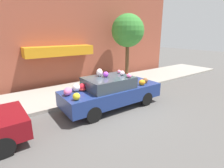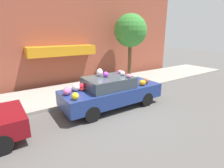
% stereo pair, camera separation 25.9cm
% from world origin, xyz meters
% --- Properties ---
extents(ground_plane, '(60.00, 60.00, 0.00)m').
position_xyz_m(ground_plane, '(0.00, 0.00, 0.00)').
color(ground_plane, '#565451').
extents(sidewalk_curb, '(24.00, 3.20, 0.14)m').
position_xyz_m(sidewalk_curb, '(0.00, 2.70, 0.07)').
color(sidewalk_curb, '#9E998E').
rests_on(sidewalk_curb, ground).
extents(building_facade, '(18.00, 1.20, 6.40)m').
position_xyz_m(building_facade, '(-0.03, 4.92, 3.14)').
color(building_facade, '#9E4C38').
rests_on(building_facade, ground).
extents(street_tree, '(2.16, 2.16, 4.27)m').
position_xyz_m(street_tree, '(3.69, 3.30, 3.31)').
color(street_tree, brown).
rests_on(street_tree, sidewalk_curb).
extents(fire_hydrant, '(0.20, 0.20, 0.70)m').
position_xyz_m(fire_hydrant, '(-0.91, 1.53, 0.49)').
color(fire_hydrant, gold).
rests_on(fire_hydrant, sidewalk_curb).
extents(art_car, '(4.45, 1.75, 1.71)m').
position_xyz_m(art_car, '(-0.05, 0.03, 0.74)').
color(art_car, navy).
rests_on(art_car, ground).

